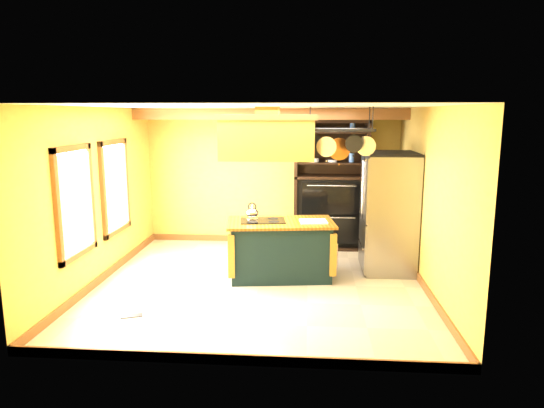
# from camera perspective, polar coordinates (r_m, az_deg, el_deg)

# --- Properties ---
(floor) EXTENTS (5.00, 5.00, 0.00)m
(floor) POSITION_cam_1_polar(r_m,az_deg,el_deg) (7.63, -1.45, -9.32)
(floor) COLOR beige
(floor) RESTS_ON ground
(ceiling) EXTENTS (5.00, 5.00, 0.00)m
(ceiling) POSITION_cam_1_polar(r_m,az_deg,el_deg) (7.17, -1.55, 11.39)
(ceiling) COLOR white
(ceiling) RESTS_ON wall_back
(wall_back) EXTENTS (5.00, 0.02, 2.70)m
(wall_back) POSITION_cam_1_polar(r_m,az_deg,el_deg) (9.75, 0.01, 3.23)
(wall_back) COLOR gold
(wall_back) RESTS_ON floor
(wall_front) EXTENTS (5.00, 0.02, 2.70)m
(wall_front) POSITION_cam_1_polar(r_m,az_deg,el_deg) (4.86, -4.51, -4.35)
(wall_front) COLOR gold
(wall_front) RESTS_ON floor
(wall_left) EXTENTS (0.02, 5.00, 2.70)m
(wall_left) POSITION_cam_1_polar(r_m,az_deg,el_deg) (7.94, -19.76, 0.91)
(wall_left) COLOR gold
(wall_left) RESTS_ON floor
(wall_right) EXTENTS (0.02, 5.00, 2.70)m
(wall_right) POSITION_cam_1_polar(r_m,az_deg,el_deg) (7.46, 17.99, 0.42)
(wall_right) COLOR gold
(wall_right) RESTS_ON floor
(ceiling_beam) EXTENTS (5.00, 0.15, 0.20)m
(ceiling_beam) POSITION_cam_1_polar(r_m,az_deg,el_deg) (8.87, -0.39, 10.54)
(ceiling_beam) COLOR brown
(ceiling_beam) RESTS_ON ceiling
(window_near) EXTENTS (0.06, 1.06, 1.56)m
(window_near) POSITION_cam_1_polar(r_m,az_deg,el_deg) (7.20, -22.10, 0.22)
(window_near) COLOR brown
(window_near) RESTS_ON wall_left
(window_far) EXTENTS (0.06, 1.06, 1.56)m
(window_far) POSITION_cam_1_polar(r_m,az_deg,el_deg) (8.46, -17.93, 1.93)
(window_far) COLOR brown
(window_far) RESTS_ON wall_left
(kitchen_island) EXTENTS (1.78, 1.14, 1.11)m
(kitchen_island) POSITION_cam_1_polar(r_m,az_deg,el_deg) (7.78, 0.99, -5.29)
(kitchen_island) COLOR black
(kitchen_island) RESTS_ON floor
(range_hood) EXTENTS (1.51, 0.86, 0.80)m
(range_hood) POSITION_cam_1_polar(r_m,az_deg,el_deg) (7.50, -0.49, 7.99)
(range_hood) COLOR #A9732A
(range_hood) RESTS_ON ceiling
(pot_rack) EXTENTS (1.10, 0.51, 0.81)m
(pot_rack) POSITION_cam_1_polar(r_m,az_deg,el_deg) (7.50, 8.03, 7.84)
(pot_rack) COLOR black
(pot_rack) RESTS_ON ceiling
(refrigerator) EXTENTS (0.84, 0.99, 1.94)m
(refrigerator) POSITION_cam_1_polar(r_m,az_deg,el_deg) (8.26, 13.51, -1.24)
(refrigerator) COLOR gray
(refrigerator) RESTS_ON floor
(hutch) EXTENTS (1.41, 0.63, 2.49)m
(hutch) POSITION_cam_1_polar(r_m,az_deg,el_deg) (9.52, 6.87, 0.52)
(hutch) COLOR black
(hutch) RESTS_ON floor
(floor_register) EXTENTS (0.30, 0.21, 0.01)m
(floor_register) POSITION_cam_1_polar(r_m,az_deg,el_deg) (6.73, -16.20, -12.52)
(floor_register) COLOR black
(floor_register) RESTS_ON floor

